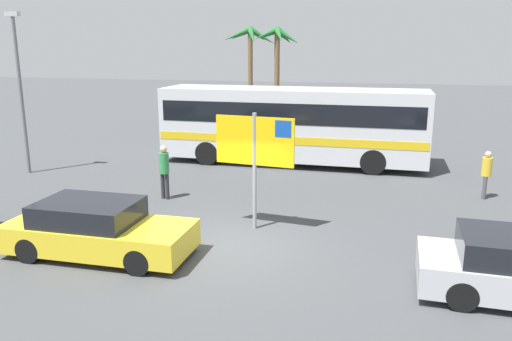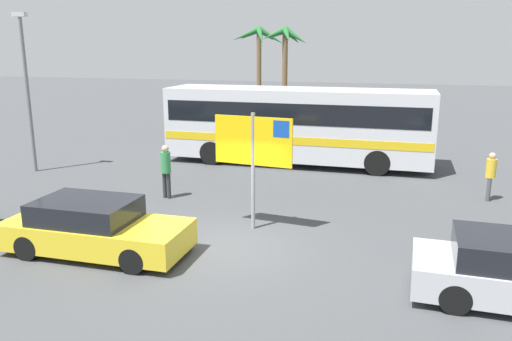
# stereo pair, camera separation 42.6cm
# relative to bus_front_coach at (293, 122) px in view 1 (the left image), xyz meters

# --- Properties ---
(ground) EXTENTS (120.00, 120.00, 0.00)m
(ground) POSITION_rel_bus_front_coach_xyz_m (0.02, -9.74, -1.78)
(ground) COLOR #424447
(bus_front_coach) EXTENTS (11.03, 2.63, 3.17)m
(bus_front_coach) POSITION_rel_bus_front_coach_xyz_m (0.00, 0.00, 0.00)
(bus_front_coach) COLOR silver
(bus_front_coach) RESTS_ON ground
(ferry_sign) EXTENTS (2.19, 0.31, 3.20)m
(ferry_sign) POSITION_rel_bus_front_coach_xyz_m (0.51, -8.19, 0.54)
(ferry_sign) COLOR gray
(ferry_sign) RESTS_ON ground
(car_yellow) EXTENTS (4.46, 1.84, 1.32)m
(car_yellow) POSITION_rel_bus_front_coach_xyz_m (-2.74, -10.87, -1.15)
(car_yellow) COLOR yellow
(car_yellow) RESTS_ON ground
(pedestrian_by_bus) EXTENTS (0.32, 0.32, 1.78)m
(pedestrian_by_bus) POSITION_rel_bus_front_coach_xyz_m (-3.09, -6.20, -0.73)
(pedestrian_by_bus) COLOR #2D2D33
(pedestrian_by_bus) RESTS_ON ground
(pedestrian_crossing_lot) EXTENTS (0.32, 0.32, 1.59)m
(pedestrian_crossing_lot) POSITION_rel_bus_front_coach_xyz_m (7.09, -3.56, -0.85)
(pedestrian_crossing_lot) COLOR #4C4C51
(pedestrian_crossing_lot) RESTS_ON ground
(lamp_post_left_side) EXTENTS (0.56, 0.20, 6.13)m
(lamp_post_left_side) POSITION_rel_bus_front_coach_xyz_m (-9.82, -4.25, 1.60)
(lamp_post_left_side) COLOR slate
(lamp_post_left_side) RESTS_ON ground
(palm_tree_seaside) EXTENTS (3.48, 3.48, 6.16)m
(palm_tree_seaside) POSITION_rel_bus_front_coach_xyz_m (-5.13, 12.24, 3.13)
(palm_tree_seaside) COLOR brown
(palm_tree_seaside) RESTS_ON ground
(palm_tree_inland) EXTENTS (2.83, 2.92, 6.03)m
(palm_tree_inland) POSITION_rel_bus_front_coach_xyz_m (-2.63, 9.08, 2.98)
(palm_tree_inland) COLOR brown
(palm_tree_inland) RESTS_ON ground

